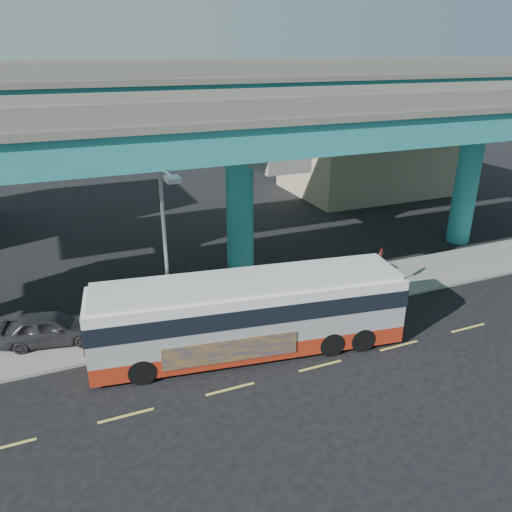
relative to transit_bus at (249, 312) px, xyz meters
name	(u,v)px	position (x,y,z in m)	size (l,w,h in m)	color
ground	(317,362)	(2.27, -1.99, -1.88)	(120.00, 120.00, 0.00)	black
sidewalk	(265,304)	(2.27, 3.51, -1.80)	(70.00, 4.00, 0.15)	gray
lane_markings	(320,366)	(2.27, -2.29, -1.87)	(58.00, 0.12, 0.01)	#D8C64C
viaduct	(238,115)	(2.27, 7.12, 7.26)	(52.00, 12.40, 11.70)	teal
building_beige	(369,152)	(20.27, 21.00, 1.63)	(14.00, 10.23, 7.00)	tan
transit_bus	(249,312)	(0.00, 0.00, 0.00)	(13.60, 4.73, 3.43)	#9F2713
parked_car	(50,328)	(-7.98, 3.73, -1.01)	(4.47, 2.46, 1.44)	#313036
street_lamp	(167,233)	(-2.98, 1.44, 3.50)	(0.50, 2.61, 8.08)	gray
stop_sign	(380,261)	(8.23, 2.19, 0.16)	(0.61, 0.53, 2.61)	gray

